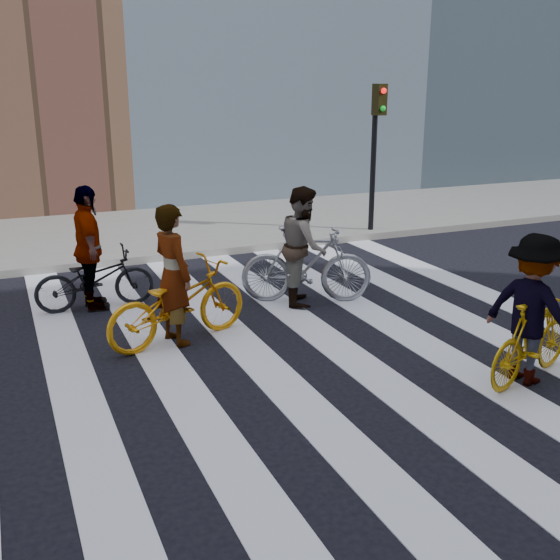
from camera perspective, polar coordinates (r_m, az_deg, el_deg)
ground at (r=8.54m, az=1.21°, el=-6.06°), size 100.00×100.00×0.00m
sidewalk_far at (r=15.36m, az=-10.58°, el=4.23°), size 100.00×5.00×0.15m
zebra_crosswalk at (r=8.53m, az=1.21°, el=-6.02°), size 8.25×10.00×0.01m
traffic_signal at (r=14.70m, az=8.39°, el=12.48°), size 0.22×0.42×3.33m
bike_yellow_left at (r=8.71m, az=-8.88°, el=-1.98°), size 2.18×1.27×1.08m
bike_silver_mid at (r=10.20m, az=2.31°, el=1.36°), size 2.09×1.33×1.22m
bike_yellow_right at (r=8.05m, az=21.06°, el=-4.89°), size 1.70×0.93×0.98m
bike_dark_rear at (r=10.31m, az=-15.82°, el=0.07°), size 1.78×0.62×0.93m
rider_left at (r=8.58m, az=-9.32°, el=0.44°), size 0.62×0.78×1.86m
rider_mid at (r=10.11m, az=2.07°, el=3.01°), size 0.99×1.09×1.83m
rider_right at (r=7.89m, az=21.08°, el=-2.41°), size 0.95×1.26×1.73m
rider_rear at (r=10.19m, az=-16.31°, el=2.63°), size 0.46×1.11×1.89m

